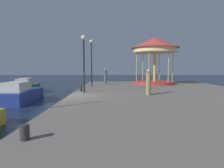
# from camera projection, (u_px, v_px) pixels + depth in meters

# --- Properties ---
(ground_plane) EXTENTS (120.00, 120.00, 0.00)m
(ground_plane) POSITION_uv_depth(u_px,v_px,m) (69.00, 107.00, 12.57)
(ground_plane) COLOR #162338
(quay_dock) EXTENTS (14.46, 26.96, 0.80)m
(quay_dock) POSITION_uv_depth(u_px,v_px,m) (175.00, 101.00, 12.61)
(quay_dock) COLOR slate
(quay_dock) RESTS_ON ground
(motorboat_green) EXTENTS (2.41, 5.33, 1.57)m
(motorboat_green) POSITION_uv_depth(u_px,v_px,m) (26.00, 87.00, 19.98)
(motorboat_green) COLOR #236638
(motorboat_green) RESTS_ON ground
(motorboat_blue) EXTENTS (2.08, 4.85, 1.61)m
(motorboat_blue) POSITION_uv_depth(u_px,v_px,m) (20.00, 94.00, 14.46)
(motorboat_blue) COLOR navy
(motorboat_blue) RESTS_ON ground
(carousel) EXTENTS (5.50, 5.50, 5.42)m
(carousel) POSITION_uv_depth(u_px,v_px,m) (155.00, 49.00, 21.37)
(carousel) COLOR #B23333
(carousel) RESTS_ON quay_dock
(lamp_post_near_edge) EXTENTS (0.36, 0.36, 4.26)m
(lamp_post_near_edge) POSITION_uv_depth(u_px,v_px,m) (84.00, 54.00, 13.61)
(lamp_post_near_edge) COLOR black
(lamp_post_near_edge) RESTS_ON quay_dock
(lamp_post_mid_promenade) EXTENTS (0.36, 0.36, 4.74)m
(lamp_post_mid_promenade) POSITION_uv_depth(u_px,v_px,m) (91.00, 55.00, 18.96)
(lamp_post_mid_promenade) COLOR black
(lamp_post_mid_promenade) RESTS_ON quay_dock
(bollard_center) EXTENTS (0.24, 0.24, 0.40)m
(bollard_center) POSITION_uv_depth(u_px,v_px,m) (81.00, 89.00, 14.89)
(bollard_center) COLOR #2D2D33
(bollard_center) RESTS_ON quay_dock
(bollard_south) EXTENTS (0.24, 0.24, 0.40)m
(bollard_south) POSITION_uv_depth(u_px,v_px,m) (92.00, 81.00, 22.89)
(bollard_south) COLOR #2D2D33
(bollard_south) RESTS_ON quay_dock
(bollard_north) EXTENTS (0.24, 0.24, 0.40)m
(bollard_north) POSITION_uv_depth(u_px,v_px,m) (25.00, 132.00, 4.74)
(bollard_north) COLOR #2D2D33
(bollard_north) RESTS_ON quay_dock
(person_far_corner) EXTENTS (0.34, 0.34, 1.86)m
(person_far_corner) POSITION_uv_depth(u_px,v_px,m) (105.00, 76.00, 22.53)
(person_far_corner) COLOR #514C56
(person_far_corner) RESTS_ON quay_dock
(person_by_the_water) EXTENTS (0.34, 0.34, 1.78)m
(person_by_the_water) POSITION_uv_depth(u_px,v_px,m) (148.00, 83.00, 12.75)
(person_by_the_water) COLOR #937A4C
(person_by_the_water) RESTS_ON quay_dock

